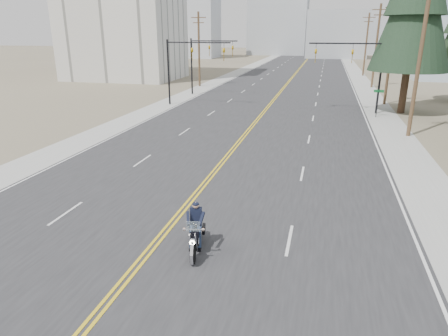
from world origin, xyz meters
The scene contains 19 objects.
ground_plane centered at (0.00, 0.00, 0.00)m, with size 400.00×400.00×0.00m, color #776D56.
road centered at (0.00, 70.00, 0.01)m, with size 20.00×200.00×0.01m, color #303033.
sidewalk_left centered at (-11.50, 70.00, 0.01)m, with size 3.00×200.00×0.01m, color #A5A5A0.
sidewalk_right centered at (11.50, 70.00, 0.01)m, with size 3.00×200.00×0.01m, color #A5A5A0.
traffic_mast_left centered at (-8.98, 32.00, 4.94)m, with size 7.10×0.26×7.00m.
traffic_mast_right centered at (8.98, 32.00, 4.94)m, with size 7.10×0.26×7.00m.
traffic_mast_far centered at (-9.31, 40.00, 4.87)m, with size 6.10×0.26×7.00m.
street_sign centered at (10.80, 30.00, 1.80)m, with size 0.90×0.06×2.62m.
utility_pole_b centered at (12.50, 23.00, 5.98)m, with size 2.20×0.30×11.50m.
utility_pole_c centered at (12.50, 38.00, 5.73)m, with size 2.20×0.30×11.00m.
utility_pole_d centered at (12.50, 53.00, 5.98)m, with size 2.20×0.30×11.50m.
utility_pole_e centered at (12.50, 70.00, 5.73)m, with size 2.20×0.30×11.00m.
utility_pole_left centered at (-12.50, 48.00, 5.48)m, with size 2.20×0.30×10.50m.
haze_bldg_a centered at (-35.00, 115.00, 11.00)m, with size 14.00×12.00×22.00m, color #B7BCC6.
haze_bldg_b centered at (8.00, 125.00, 7.00)m, with size 18.00×14.00×14.00m, color #ADB2B7.
haze_bldg_d centered at (-12.00, 140.00, 13.00)m, with size 20.00×15.00×26.00m, color #ADB2B7.
haze_bldg_e centered at (25.00, 150.00, 6.00)m, with size 14.00×14.00×12.00m, color #B7BCC6.
haze_bldg_f centered at (-50.00, 130.00, 8.00)m, with size 12.00×12.00×16.00m, color #ADB2B7.
motorcyclist centered at (1.67, 2.38, 0.92)m, with size 1.01×2.36×1.84m, color black, non-canonical shape.
Camera 1 is at (5.90, -10.10, 7.77)m, focal length 32.00 mm.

